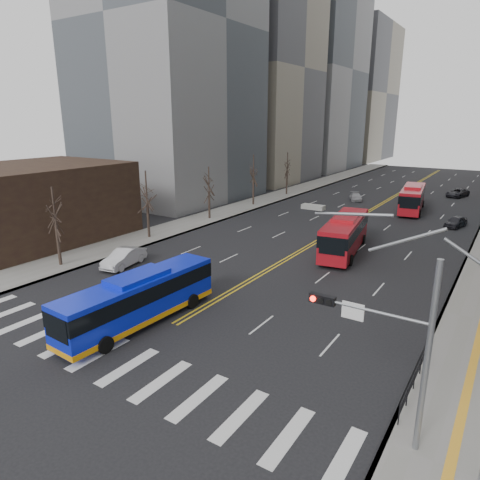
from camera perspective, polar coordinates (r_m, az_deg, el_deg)
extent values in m
plane|color=black|center=(25.12, -16.57, -15.10)|extent=(220.00, 220.00, 0.00)
cube|color=gray|center=(68.56, 3.17, 5.31)|extent=(5.00, 130.00, 0.15)
cube|color=silver|center=(33.26, -28.79, -8.56)|extent=(0.70, 4.00, 0.01)
cube|color=silver|center=(31.32, -26.67, -9.75)|extent=(0.70, 4.00, 0.01)
cube|color=silver|center=(29.44, -24.26, -11.07)|extent=(0.70, 4.00, 0.01)
cube|color=silver|center=(27.65, -21.50, -12.55)|extent=(0.70, 4.00, 0.01)
cube|color=silver|center=(25.94, -18.33, -14.20)|extent=(0.70, 4.00, 0.01)
cube|color=silver|center=(24.34, -14.68, -16.02)|extent=(0.70, 4.00, 0.01)
cube|color=silver|center=(22.87, -10.45, -18.00)|extent=(0.70, 4.00, 0.01)
cube|color=silver|center=(21.56, -5.56, -20.13)|extent=(0.70, 4.00, 0.01)
cube|color=silver|center=(20.45, 0.06, -22.35)|extent=(0.70, 4.00, 0.01)
cube|color=silver|center=(19.56, 6.46, -24.56)|extent=(0.70, 4.00, 0.01)
cube|color=silver|center=(18.92, 13.62, -26.63)|extent=(0.70, 4.00, 0.01)
cube|color=gold|center=(71.73, 18.68, 4.91)|extent=(0.15, 100.00, 0.01)
cube|color=gold|center=(71.63, 18.99, 4.87)|extent=(0.15, 100.00, 0.01)
cube|color=gray|center=(73.09, -9.76, 26.22)|extent=(22.00, 24.00, 52.00)
cube|color=gray|center=(93.31, 2.02, 21.65)|extent=(22.00, 22.00, 44.00)
cube|color=gray|center=(116.94, 9.83, 21.26)|extent=(20.00, 26.00, 48.00)
cube|color=gray|center=(146.10, 15.42, 18.26)|extent=(18.00, 30.00, 40.00)
cube|color=black|center=(50.73, -26.01, 4.46)|extent=(14.00, 18.00, 8.00)
cylinder|color=gray|center=(17.83, 23.64, -14.65)|extent=(0.24, 0.24, 8.00)
cylinder|color=gray|center=(17.53, 16.89, -8.96)|extent=(4.50, 0.12, 0.12)
cube|color=black|center=(18.08, 10.93, -7.75)|extent=(1.10, 0.28, 0.38)
cylinder|color=#FF190C|center=(18.06, 9.70, -7.71)|extent=(0.24, 0.08, 0.24)
cylinder|color=black|center=(17.94, 10.73, -7.93)|extent=(0.24, 0.08, 0.24)
cylinder|color=black|center=(17.83, 11.78, -8.15)|extent=(0.24, 0.08, 0.24)
cube|color=silver|center=(17.77, 14.81, -9.15)|extent=(0.90, 0.06, 0.70)
cube|color=#999993|center=(17.16, 9.73, 4.36)|extent=(0.90, 0.35, 0.18)
cube|color=black|center=(22.79, 22.36, -15.78)|extent=(0.04, 6.00, 0.04)
cylinder|color=black|center=(20.57, 20.44, -20.98)|extent=(0.06, 0.06, 1.00)
cylinder|color=black|center=(21.79, 21.39, -18.80)|extent=(0.06, 0.06, 1.00)
cylinder|color=black|center=(23.04, 22.23, -16.84)|extent=(0.06, 0.06, 1.00)
cylinder|color=black|center=(24.32, 22.96, -15.09)|extent=(0.06, 0.06, 1.00)
cylinder|color=black|center=(25.63, 23.60, -13.51)|extent=(0.06, 0.06, 1.00)
cylinder|color=#2F231D|center=(40.83, -23.03, -0.72)|extent=(0.28, 0.28, 3.75)
cylinder|color=#2F231D|center=(47.53, -12.13, 2.52)|extent=(0.28, 0.28, 3.90)
cylinder|color=#2F231D|center=(55.65, -4.12, 4.61)|extent=(0.28, 0.28, 3.60)
cylinder|color=#2F231D|center=(64.58, 1.79, 6.40)|extent=(0.28, 0.28, 4.00)
cylinder|color=#2F231D|center=(74.11, 6.25, 7.47)|extent=(0.28, 0.28, 3.80)
cube|color=#0E22DB|center=(28.03, -13.28, -7.59)|extent=(2.87, 11.50, 2.69)
cube|color=black|center=(27.82, -13.35, -6.57)|extent=(2.93, 11.52, 0.97)
cube|color=#0E22DB|center=(27.49, -13.47, -4.82)|extent=(2.07, 4.07, 0.40)
cube|color=#FA9D0D|center=(28.49, -13.13, -9.70)|extent=(2.93, 11.52, 0.35)
cylinder|color=black|center=(27.44, -20.61, -11.51)|extent=(0.34, 1.01, 1.00)
cylinder|color=black|center=(25.68, -17.53, -13.18)|extent=(0.34, 1.01, 1.00)
cylinder|color=black|center=(31.56, -9.61, -7.00)|extent=(0.34, 1.01, 1.00)
cylinder|color=black|center=(30.04, -6.36, -8.08)|extent=(0.34, 1.01, 1.00)
cube|color=#AB121B|center=(42.71, 13.79, 0.78)|extent=(4.40, 11.83, 3.01)
cube|color=black|center=(42.56, 13.84, 1.53)|extent=(4.46, 11.86, 1.08)
cube|color=#AB121B|center=(42.33, 13.93, 2.88)|extent=(2.71, 4.32, 0.40)
cylinder|color=black|center=(39.85, 10.82, -2.16)|extent=(0.45, 1.03, 1.00)
cylinder|color=black|center=(39.38, 14.53, -2.61)|extent=(0.45, 1.03, 1.00)
cylinder|color=black|center=(46.80, 12.95, 0.43)|extent=(0.45, 1.03, 1.00)
cylinder|color=black|center=(46.40, 16.12, 0.07)|extent=(0.45, 1.03, 1.00)
cube|color=#AB121B|center=(65.06, 21.99, 5.20)|extent=(4.13, 11.82, 3.02)
cube|color=black|center=(64.96, 22.04, 5.70)|extent=(4.19, 11.85, 1.08)
cube|color=#AB121B|center=(64.81, 22.13, 6.59)|extent=(2.62, 4.29, 0.40)
cylinder|color=black|center=(61.76, 20.39, 3.55)|extent=(0.43, 1.03, 1.00)
cylinder|color=black|center=(61.60, 22.82, 3.27)|extent=(0.43, 1.03, 1.00)
cylinder|color=black|center=(69.02, 21.01, 4.70)|extent=(0.43, 1.03, 1.00)
cylinder|color=black|center=(68.88, 23.19, 4.45)|extent=(0.43, 1.03, 1.00)
imported|color=silver|center=(39.27, -15.22, -2.29)|extent=(2.44, 4.93, 1.56)
imported|color=black|center=(57.74, 26.84, 2.19)|extent=(2.48, 4.20, 1.34)
imported|color=#949498|center=(71.01, 15.19, 5.58)|extent=(3.23, 4.46, 1.20)
imported|color=black|center=(80.53, 27.00, 5.63)|extent=(3.58, 5.33, 1.36)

